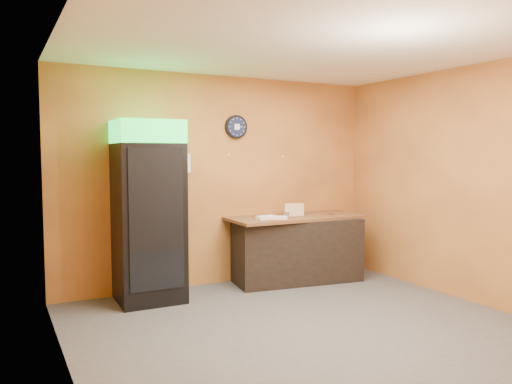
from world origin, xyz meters
TOP-DOWN VIEW (x-y plane):
  - floor at (0.00, 0.00)m, footprint 4.50×4.50m
  - back_wall at (0.00, 2.00)m, footprint 4.50×0.02m
  - left_wall at (-2.25, 0.00)m, footprint 0.02×4.00m
  - right_wall at (2.25, 0.00)m, footprint 0.02×4.00m
  - ceiling at (0.00, 0.00)m, footprint 4.50×4.00m
  - beverage_cooler at (-1.12, 1.60)m, footprint 0.77×0.78m
  - prep_counter at (0.94, 1.62)m, footprint 1.82×1.01m
  - wall_clock at (0.20, 1.97)m, footprint 0.32×0.06m
  - wall_phone at (-0.55, 1.95)m, footprint 0.13×0.11m
  - butcher_paper at (0.94, 1.62)m, footprint 1.90×0.79m
  - sub_roll_stack at (0.92, 1.64)m, footprint 0.28×0.16m
  - wrapped_sandwich_left at (0.41, 1.47)m, footprint 0.26×0.11m
  - wrapped_sandwich_mid at (0.53, 1.45)m, footprint 0.30×0.22m
  - wrapped_sandwich_right at (0.45, 1.59)m, footprint 0.28×0.15m
  - kitchen_tool at (0.79, 1.61)m, footprint 0.07×0.07m

SIDE VIEW (x-z plane):
  - floor at x=0.00m, z-range 0.00..0.00m
  - prep_counter at x=0.94m, z-range 0.00..0.86m
  - butcher_paper at x=0.94m, z-range 0.86..0.90m
  - wrapped_sandwich_left at x=0.41m, z-range 0.90..0.94m
  - wrapped_sandwich_right at x=0.45m, z-range 0.90..0.94m
  - wrapped_sandwich_mid at x=0.53m, z-range 0.90..0.94m
  - kitchen_tool at x=0.79m, z-range 0.90..0.97m
  - sub_roll_stack at x=0.92m, z-range 0.90..1.07m
  - beverage_cooler at x=-1.12m, z-range -0.02..2.12m
  - back_wall at x=0.00m, z-range 0.00..2.80m
  - left_wall at x=-2.25m, z-range 0.00..2.80m
  - right_wall at x=2.25m, z-range 0.00..2.80m
  - wall_phone at x=-0.55m, z-range 1.51..1.76m
  - wall_clock at x=0.20m, z-range 1.97..2.28m
  - ceiling at x=0.00m, z-range 2.79..2.81m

